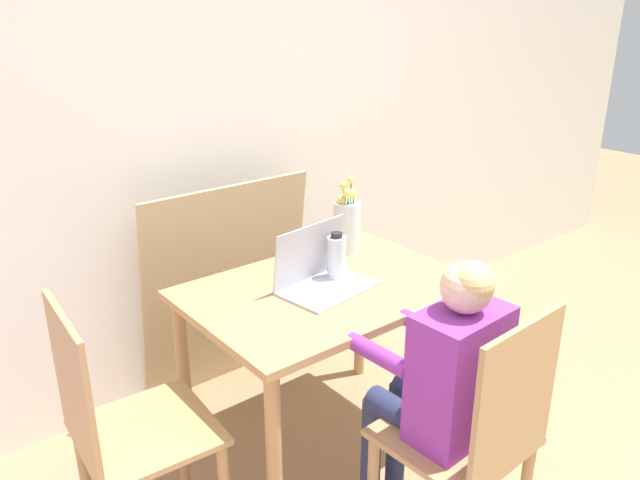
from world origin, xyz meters
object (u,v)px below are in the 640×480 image
(flower_vase, at_px, (347,224))
(water_bottle, at_px, (336,258))
(person_seated, at_px, (442,376))
(laptop, at_px, (320,273))
(chair_occupied, at_px, (472,440))
(chair_spare, at_px, (124,432))

(flower_vase, relative_size, water_bottle, 1.70)
(person_seated, distance_m, flower_vase, 0.90)
(laptop, bearing_deg, water_bottle, -0.48)
(chair_occupied, distance_m, laptop, 0.79)
(chair_spare, xyz_separation_m, person_seated, (0.79, -0.56, 0.16))
(chair_occupied, height_order, water_bottle, chair_occupied)
(laptop, distance_m, flower_vase, 0.38)
(person_seated, relative_size, laptop, 2.79)
(water_bottle, bearing_deg, laptop, -172.91)
(chair_occupied, relative_size, laptop, 2.47)
(person_seated, height_order, flower_vase, person_seated)
(chair_spare, xyz_separation_m, water_bottle, (0.89, 0.06, 0.32))
(person_seated, height_order, laptop, person_seated)
(laptop, bearing_deg, chair_spare, 175.74)
(chair_occupied, bearing_deg, flower_vase, -111.04)
(chair_occupied, height_order, person_seated, person_seated)
(chair_spare, xyz_separation_m, laptop, (0.80, 0.05, 0.29))
(water_bottle, bearing_deg, person_seated, -99.04)
(person_seated, xyz_separation_m, laptop, (0.01, 0.61, 0.13))
(chair_spare, height_order, water_bottle, chair_spare)
(chair_occupied, xyz_separation_m, chair_spare, (-0.80, 0.69, 0.00))
(chair_spare, height_order, flower_vase, flower_vase)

